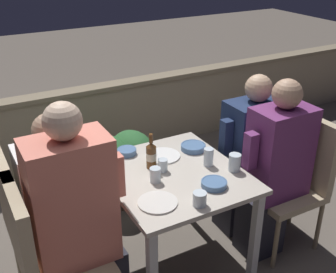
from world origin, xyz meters
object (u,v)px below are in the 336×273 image
object	(u,v)px
person_coral_top	(80,221)
chair_right_far	(270,152)
person_white_polo	(65,204)
potted_plant	(269,138)
beer_bottle	(151,155)
chair_left_near	(43,252)
chair_right_near	(296,172)
person_navy_jumper	(249,154)
chair_left_far	(30,218)
person_purple_stripe	(274,170)

from	to	relation	value
person_coral_top	chair_right_far	distance (m)	1.60
person_white_polo	potted_plant	distance (m)	2.04
person_white_polo	beer_bottle	size ratio (longest dim) A/B	5.04
chair_left_near	potted_plant	world-z (taller)	chair_left_near
chair_right_near	person_navy_jumper	xyz separation A→B (m)	(-0.17, 0.31, 0.04)
chair_right_near	chair_left_near	bearing A→B (deg)	178.92
person_navy_jumper	beer_bottle	size ratio (longest dim) A/B	5.11
beer_bottle	chair_left_near	bearing A→B (deg)	-160.88
chair_left_near	chair_right_far	world-z (taller)	same
person_coral_top	chair_right_near	world-z (taller)	person_coral_top
person_white_polo	chair_right_near	xyz separation A→B (m)	(1.52, -0.36, -0.03)
chair_left_far	person_purple_stripe	distance (m)	1.57
person_white_polo	chair_right_near	world-z (taller)	person_white_polo
person_coral_top	person_purple_stripe	size ratio (longest dim) A/B	1.08
chair_right_far	potted_plant	size ratio (longest dim) A/B	1.54
person_navy_jumper	potted_plant	distance (m)	0.82
person_coral_top	person_white_polo	distance (m)	0.34
person_white_polo	person_purple_stripe	world-z (taller)	person_purple_stripe
person_navy_jumper	potted_plant	xyz separation A→B (m)	(0.63, 0.47, -0.22)
person_coral_top	person_purple_stripe	world-z (taller)	person_coral_top
person_coral_top	person_navy_jumper	xyz separation A→B (m)	(1.36, 0.27, -0.08)
potted_plant	chair_left_near	bearing A→B (deg)	-161.25
chair_left_far	person_navy_jumper	world-z (taller)	person_navy_jumper
chair_right_far	chair_left_far	bearing A→B (deg)	178.34
person_purple_stripe	potted_plant	size ratio (longest dim) A/B	2.02
person_coral_top	chair_right_far	size ratio (longest dim) A/B	1.42
chair_left_near	potted_plant	bearing A→B (deg)	18.75
person_white_polo	chair_left_far	bearing A→B (deg)	180.00
chair_left_far	chair_right_far	xyz separation A→B (m)	(1.77, -0.05, 0.00)
person_coral_top	beer_bottle	size ratio (longest dim) A/B	5.80
chair_left_near	person_coral_top	size ratio (longest dim) A/B	0.70
chair_left_near	person_coral_top	distance (m)	0.24
chair_right_near	person_purple_stripe	bearing A→B (deg)	180.00
beer_bottle	person_white_polo	bearing A→B (deg)	174.06
chair_right_near	potted_plant	bearing A→B (deg)	59.47
person_coral_top	chair_right_near	bearing A→B (deg)	-1.23
chair_left_near	person_white_polo	distance (m)	0.39
chair_right_far	potted_plant	distance (m)	0.66
person_white_polo	chair_right_near	distance (m)	1.56
person_coral_top	potted_plant	bearing A→B (deg)	20.55
chair_right_far	beer_bottle	size ratio (longest dim) A/B	4.08
chair_right_far	person_purple_stripe	bearing A→B (deg)	-129.29
person_coral_top	person_navy_jumper	world-z (taller)	person_coral_top
person_coral_top	chair_left_far	size ratio (longest dim) A/B	1.42
chair_left_far	potted_plant	size ratio (longest dim) A/B	1.54
person_purple_stripe	chair_right_far	world-z (taller)	person_purple_stripe
person_purple_stripe	person_navy_jumper	size ratio (longest dim) A/B	1.05
chair_left_near	chair_right_far	distance (m)	1.80
chair_left_near	person_navy_jumper	size ratio (longest dim) A/B	0.80
person_coral_top	beer_bottle	xyz separation A→B (m)	(0.56, 0.27, 0.12)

